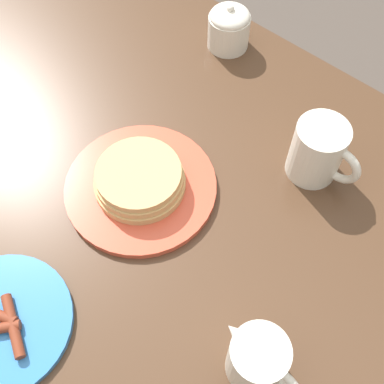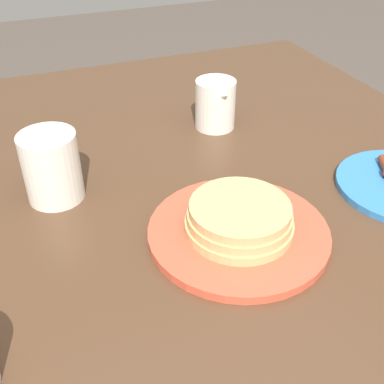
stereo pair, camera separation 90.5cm
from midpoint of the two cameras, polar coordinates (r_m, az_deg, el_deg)
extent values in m
cube|color=#4C3321|center=(0.54, 2.81, -52.28)|extent=(1.42, 0.90, 0.03)
cube|color=#4C3321|center=(1.20, 6.77, -14.38)|extent=(0.07, 0.07, 0.72)
cylinder|color=#DB5138|center=(0.52, -3.98, -49.46)|extent=(0.23, 0.23, 0.01)
cylinder|color=tan|center=(0.51, -4.07, -49.33)|extent=(0.14, 0.14, 0.01)
cylinder|color=tan|center=(0.49, -4.16, -49.19)|extent=(0.13, 0.13, 0.01)
cylinder|color=tan|center=(0.48, -4.26, -49.04)|extent=(0.13, 0.13, 0.01)
cylinder|color=silver|center=(0.57, -35.97, -32.98)|extent=(0.08, 0.08, 0.10)
torus|color=silver|center=(0.58, -35.33, -29.44)|extent=(0.07, 0.01, 0.07)
cylinder|color=#472819|center=(0.53, -37.77, -31.00)|extent=(0.07, 0.07, 0.00)
cylinder|color=silver|center=(0.60, -4.25, -18.23)|extent=(0.07, 0.07, 0.09)
cone|color=silver|center=(0.55, -3.30, -18.79)|extent=(0.04, 0.03, 0.04)
torus|color=silver|center=(0.61, -5.37, -15.23)|extent=(0.05, 0.01, 0.05)
camera|label=1|loc=(0.45, 16.35, 49.15)|focal=45.00mm
camera|label=2|loc=(0.45, -163.65, -49.15)|focal=45.00mm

